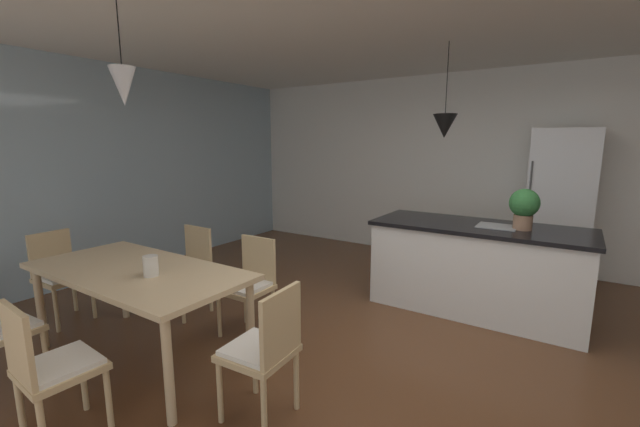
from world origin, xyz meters
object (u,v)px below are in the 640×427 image
Objects in this scene: chair_near_right at (50,366)px; chair_window_end at (60,273)px; chair_far_right at (250,283)px; refrigerator at (560,207)px; kitchen_island at (476,267)px; vase_on_dining_table at (151,266)px; dining_table at (137,277)px; chair_far_left at (189,267)px; potted_plant_on_island at (524,206)px; chair_kitchen_end at (264,348)px.

chair_window_end is (-1.71, 0.81, 0.00)m from chair_near_right.
chair_far_right is 0.46× the size of refrigerator.
kitchen_island is 3.08m from vase_on_dining_table.
refrigerator is (2.65, 3.91, 0.26)m from dining_table.
potted_plant_on_island reaches higher than chair_far_left.
chair_window_end is (-1.30, -0.00, -0.21)m from dining_table.
potted_plant_on_island is at bearing 33.61° from chair_window_end.
chair_kitchen_end is 0.42× the size of kitchen_island.
chair_near_right is 0.42× the size of kitchen_island.
potted_plant_on_island is 3.31m from vase_on_dining_table.
chair_window_end and chair_kitchen_end have the same top height.
chair_window_end is (-1.71, -0.81, 0.00)m from chair_far_right.
potted_plant_on_island is at bearing 0.00° from kitchen_island.
chair_kitchen_end is 2.56m from kitchen_island.
refrigerator is at bearing 55.84° from dining_table.
chair_kitchen_end is at bearing -42.52° from chair_far_right.
chair_near_right is at bearing -121.36° from potted_plant_on_island.
chair_near_right is at bearing -116.12° from kitchen_island.
refrigerator reaches higher than chair_near_right.
refrigerator is (0.64, 1.45, 0.48)m from kitchen_island.
potted_plant_on_island is (-0.25, -1.45, 0.18)m from refrigerator.
refrigerator is at bearing 64.62° from chair_near_right.
refrigerator is (2.24, 3.10, 0.47)m from chair_far_right.
kitchen_island is (1.60, 3.27, -0.01)m from chair_near_right.
dining_table is at bearing -179.87° from chair_kitchen_end.
chair_window_end is at bearing -179.89° from dining_table.
refrigerator reaches higher than chair_kitchen_end.
chair_window_end is 2.23× the size of potted_plant_on_island.
chair_window_end is 4.12m from kitchen_island.
chair_kitchen_end is 0.46× the size of refrigerator.
chair_kitchen_end is at bearing -25.24° from chair_far_left.
vase_on_dining_table is (-2.15, -2.50, -0.30)m from potted_plant_on_island.
chair_window_end is at bearing -135.28° from refrigerator.
vase_on_dining_table reaches higher than chair_far_left.
potted_plant_on_island is 2.57× the size of vase_on_dining_table.
vase_on_dining_table reaches higher than chair_far_right.
chair_far_right is at bearing -125.82° from refrigerator.
chair_kitchen_end is 2.77m from potted_plant_on_island.
potted_plant_on_island is (2.82, 1.65, 0.65)m from chair_far_left.
dining_table is 3.47m from potted_plant_on_island.
chair_far_right is at bearing 0.00° from chair_far_left.
potted_plant_on_island reaches higher than dining_table.
chair_far_right and chair_kitchen_end have the same top height.
vase_on_dining_table is at bearing -177.68° from chair_kitchen_end.
chair_window_end is at bearing -179.88° from chair_kitchen_end.
chair_far_right is at bearing 25.39° from chair_window_end.
dining_table is at bearing 0.11° from chair_window_end.
chair_far_right is 1.00× the size of chair_window_end.
potted_plant_on_island is (1.99, 1.65, 0.65)m from chair_far_right.
chair_near_right is at bearing -137.35° from chair_kitchen_end.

